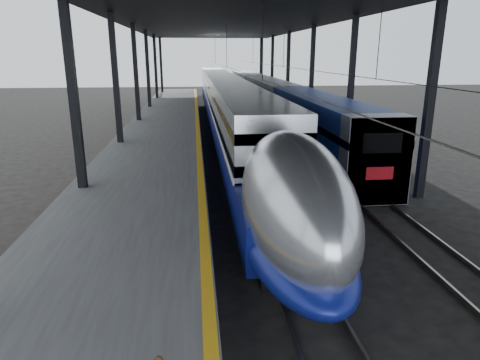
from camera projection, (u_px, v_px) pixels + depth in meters
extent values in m
plane|color=black|center=(225.00, 252.00, 14.64)|extent=(160.00, 160.00, 0.00)
cube|color=#4C4C4F|center=(162.00, 135.00, 33.23)|extent=(6.00, 80.00, 1.00)
cube|color=gold|center=(198.00, 128.00, 33.37)|extent=(0.30, 80.00, 0.01)
cube|color=slate|center=(223.00, 139.00, 33.83)|extent=(0.08, 80.00, 0.16)
cube|color=slate|center=(241.00, 139.00, 33.98)|extent=(0.08, 80.00, 0.16)
cube|color=slate|center=(285.00, 138.00, 34.33)|extent=(0.08, 80.00, 0.16)
cube|color=slate|center=(303.00, 138.00, 34.48)|extent=(0.08, 80.00, 0.16)
cube|color=black|center=(74.00, 106.00, 17.56)|extent=(0.35, 0.35, 9.00)
cube|color=black|center=(430.00, 101.00, 19.11)|extent=(0.35, 0.35, 9.00)
cube|color=black|center=(116.00, 88.00, 27.10)|extent=(0.35, 0.35, 9.00)
cube|color=black|center=(351.00, 86.00, 28.65)|extent=(0.35, 0.35, 9.00)
cube|color=black|center=(136.00, 79.00, 36.65)|extent=(0.35, 0.35, 9.00)
cube|color=black|center=(312.00, 78.00, 38.19)|extent=(0.35, 0.35, 9.00)
cube|color=black|center=(148.00, 74.00, 46.19)|extent=(0.35, 0.35, 9.00)
cube|color=black|center=(288.00, 73.00, 47.74)|extent=(0.35, 0.35, 9.00)
cube|color=black|center=(156.00, 71.00, 55.73)|extent=(0.35, 0.35, 9.00)
cube|color=black|center=(272.00, 70.00, 57.28)|extent=(0.35, 0.35, 9.00)
cube|color=black|center=(161.00, 68.00, 65.27)|extent=(0.35, 0.35, 9.00)
cube|color=black|center=(261.00, 68.00, 66.82)|extent=(0.35, 0.35, 9.00)
cube|color=black|center=(230.00, 16.00, 31.31)|extent=(18.00, 75.00, 0.45)
cylinder|color=slate|center=(232.00, 69.00, 32.38)|extent=(0.03, 74.00, 0.03)
cylinder|color=slate|center=(296.00, 68.00, 32.88)|extent=(0.03, 74.00, 0.03)
cube|color=silver|center=(223.00, 97.00, 42.91)|extent=(3.01, 57.00, 4.15)
cube|color=navy|center=(224.00, 112.00, 41.84)|extent=(3.09, 62.00, 1.61)
cube|color=silver|center=(223.00, 102.00, 43.04)|extent=(3.11, 57.00, 0.10)
cube|color=black|center=(223.00, 85.00, 42.57)|extent=(3.05, 57.00, 0.44)
cube|color=black|center=(223.00, 97.00, 42.91)|extent=(3.05, 57.00, 0.44)
ellipsoid|color=silver|center=(293.00, 202.00, 12.89)|extent=(3.01, 8.40, 4.15)
ellipsoid|color=navy|center=(292.00, 239.00, 13.23)|extent=(3.09, 8.40, 1.76)
ellipsoid|color=black|center=(319.00, 205.00, 10.18)|extent=(1.56, 2.20, 0.93)
cube|color=black|center=(291.00, 263.00, 13.46)|extent=(2.28, 2.60, 0.40)
cube|color=black|center=(231.00, 136.00, 34.46)|extent=(2.28, 2.60, 0.40)
cube|color=navy|center=(321.00, 128.00, 26.96)|extent=(2.86, 18.00, 3.88)
cube|color=gray|center=(375.00, 160.00, 18.94)|extent=(2.91, 1.20, 3.93)
cube|color=black|center=(382.00, 143.00, 18.11)|extent=(1.74, 0.06, 0.87)
cube|color=#AB0D16|center=(380.00, 173.00, 18.48)|extent=(1.23, 0.06, 0.56)
cube|color=gray|center=(269.00, 99.00, 45.09)|extent=(2.86, 18.00, 3.88)
cube|color=gray|center=(248.00, 86.00, 63.22)|extent=(2.86, 18.00, 3.88)
cube|color=black|center=(352.00, 184.00, 21.76)|extent=(2.25, 2.40, 0.36)
cube|color=black|center=(274.00, 121.00, 42.75)|extent=(2.25, 2.40, 0.36)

